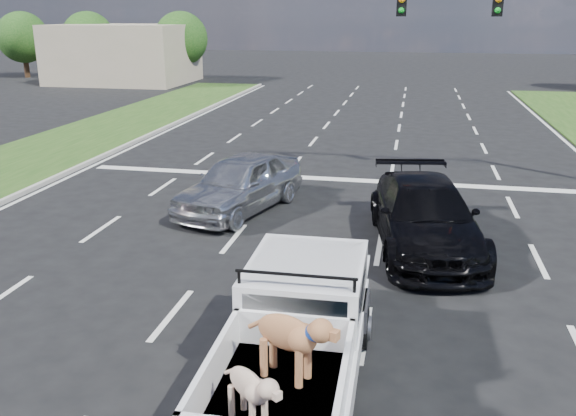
% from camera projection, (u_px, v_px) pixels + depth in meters
% --- Properties ---
extents(ground, '(160.00, 160.00, 0.00)m').
position_uv_depth(ground, '(265.00, 324.00, 10.72)').
color(ground, black).
rests_on(ground, ground).
extents(road_markings, '(17.75, 60.00, 0.01)m').
position_uv_depth(road_markings, '(321.00, 211.00, 16.84)').
color(road_markings, silver).
rests_on(road_markings, ground).
extents(curb_left, '(0.15, 60.00, 0.14)m').
position_uv_depth(curb_left, '(16.00, 196.00, 18.02)').
color(curb_left, gray).
rests_on(curb_left, ground).
extents(building_left, '(10.00, 8.00, 4.40)m').
position_uv_depth(building_left, '(124.00, 54.00, 47.45)').
color(building_left, tan).
rests_on(building_left, ground).
extents(tree_far_a, '(4.20, 4.20, 5.40)m').
position_uv_depth(tree_far_a, '(23.00, 37.00, 50.89)').
color(tree_far_a, '#332114').
rests_on(tree_far_a, ground).
extents(tree_far_b, '(4.20, 4.20, 5.40)m').
position_uv_depth(tree_far_b, '(89.00, 38.00, 49.74)').
color(tree_far_b, '#332114').
rests_on(tree_far_b, ground).
extents(tree_far_c, '(4.20, 4.20, 5.40)m').
position_uv_depth(tree_far_c, '(181.00, 39.00, 48.22)').
color(tree_far_c, '#332114').
rests_on(tree_far_c, ground).
extents(pickup_truck, '(1.96, 5.03, 1.87)m').
position_uv_depth(pickup_truck, '(295.00, 340.00, 8.50)').
color(pickup_truck, black).
rests_on(pickup_truck, ground).
extents(silver_sedan, '(3.11, 4.93, 1.57)m').
position_uv_depth(silver_sedan, '(240.00, 183.00, 16.69)').
color(silver_sedan, '#AFB1B7').
rests_on(silver_sedan, ground).
extents(black_coupe, '(3.00, 5.65, 1.56)m').
position_uv_depth(black_coupe, '(425.00, 216.00, 13.99)').
color(black_coupe, black).
rests_on(black_coupe, ground).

